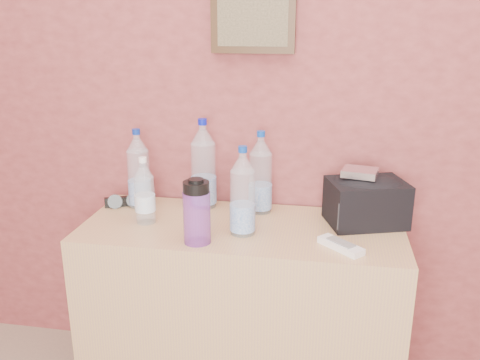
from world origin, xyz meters
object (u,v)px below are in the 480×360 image
object	(u,v)px
pet_large_b	(203,168)
foil_packet	(360,172)
pet_small	(145,194)
ac_remote	(341,246)
dresser	(242,313)
sunglasses	(124,201)
toiletry_bag	(366,200)
pet_large_d	(243,196)
nalgene_bottle	(197,212)
pet_large_c	(260,177)
pet_large_a	(139,173)

from	to	relation	value
pet_large_b	foil_packet	xyz separation A→B (m)	(0.57, -0.08, 0.04)
pet_small	ac_remote	bearing A→B (deg)	-8.69
dresser	pet_large_b	size ratio (longest dim) A/B	3.28
sunglasses	toiletry_bag	bearing A→B (deg)	-25.28
pet_large_d	nalgene_bottle	world-z (taller)	pet_large_d
pet_large_c	nalgene_bottle	xyz separation A→B (m)	(-0.16, -0.31, -0.03)
dresser	pet_large_c	bearing A→B (deg)	73.86
pet_large_d	pet_large_b	bearing A→B (deg)	129.38
pet_large_c	sunglasses	size ratio (longest dim) A/B	2.08
pet_large_a	pet_large_d	xyz separation A→B (m)	(0.43, -0.19, -0.00)
dresser	pet_large_b	world-z (taller)	pet_large_b
foil_packet	ac_remote	bearing A→B (deg)	-104.42
pet_large_d	sunglasses	bearing A→B (deg)	160.28
pet_large_a	pet_large_c	xyz separation A→B (m)	(0.46, 0.03, 0.00)
dresser	sunglasses	xyz separation A→B (m)	(-0.48, 0.11, 0.37)
pet_large_b	sunglasses	distance (m)	0.34
pet_large_c	sunglasses	xyz separation A→B (m)	(-0.53, -0.04, -0.12)
pet_large_c	ac_remote	distance (m)	0.43
pet_large_d	toiletry_bag	size ratio (longest dim) A/B	1.17
toiletry_bag	pet_large_c	bearing A→B (deg)	154.04
pet_large_c	nalgene_bottle	size ratio (longest dim) A/B	1.43
toiletry_bag	sunglasses	bearing A→B (deg)	160.83
toiletry_bag	pet_large_a	bearing A→B (deg)	159.99
dresser	pet_large_a	world-z (taller)	pet_large_a
dresser	pet_small	size ratio (longest dim) A/B	4.69
dresser	pet_small	xyz separation A→B (m)	(-0.34, -0.03, 0.46)
ac_remote	pet_large_a	bearing A→B (deg)	-155.64
pet_large_d	foil_packet	size ratio (longest dim) A/B	2.62
pet_large_c	dresser	bearing A→B (deg)	-106.14
dresser	pet_large_c	size ratio (longest dim) A/B	3.64
sunglasses	toiletry_bag	world-z (taller)	toiletry_bag
pet_large_a	sunglasses	bearing A→B (deg)	-169.67
nalgene_bottle	ac_remote	world-z (taller)	nalgene_bottle
sunglasses	toiletry_bag	size ratio (longest dim) A/B	0.57
nalgene_bottle	dresser	bearing A→B (deg)	53.18
dresser	nalgene_bottle	bearing A→B (deg)	-126.82
dresser	nalgene_bottle	distance (m)	0.50
ac_remote	foil_packet	size ratio (longest dim) A/B	1.36
pet_large_b	toiletry_bag	size ratio (longest dim) A/B	1.32
pet_large_d	nalgene_bottle	xyz separation A→B (m)	(-0.13, -0.10, -0.03)
pet_small	nalgene_bottle	world-z (taller)	pet_small
pet_small	toiletry_bag	xyz separation A→B (m)	(0.77, 0.12, -0.02)
ac_remote	pet_small	bearing A→B (deg)	-145.70
dresser	sunglasses	world-z (taller)	sunglasses
pet_large_d	pet_small	bearing A→B (deg)	174.06
sunglasses	ac_remote	xyz separation A→B (m)	(0.82, -0.24, -0.01)
pet_large_a	foil_packet	distance (m)	0.82
pet_large_d	pet_small	xyz separation A→B (m)	(-0.36, 0.04, -0.03)
pet_large_a	pet_small	size ratio (longest dim) A/B	1.27
sunglasses	pet_small	bearing A→B (deg)	-69.52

